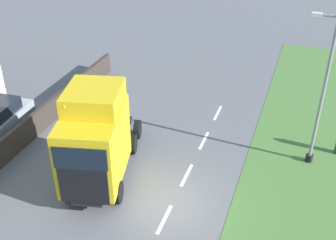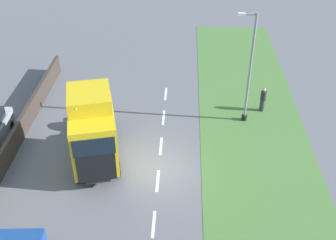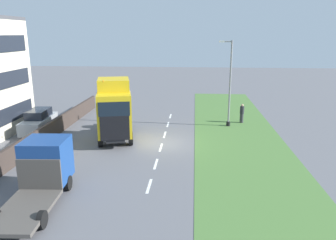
% 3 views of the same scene
% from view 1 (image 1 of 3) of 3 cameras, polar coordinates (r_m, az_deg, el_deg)
% --- Properties ---
extents(ground_plane, '(120.00, 120.00, 0.00)m').
position_cam_1_polar(ground_plane, '(19.11, 0.44, -11.53)').
color(ground_plane, slate).
rests_on(ground_plane, ground).
extents(grass_verge, '(7.00, 44.00, 0.01)m').
position_cam_1_polar(grass_verge, '(18.61, 18.84, -15.11)').
color(grass_verge, '#4C7538').
rests_on(grass_verge, ground).
extents(lane_markings, '(0.16, 17.80, 0.00)m').
position_cam_1_polar(lane_markings, '(19.60, 1.12, -10.22)').
color(lane_markings, white).
rests_on(lane_markings, ground).
extents(boundary_wall, '(0.25, 24.00, 1.39)m').
position_cam_1_polar(boundary_wall, '(22.59, -21.73, -4.24)').
color(boundary_wall, '#382D28').
rests_on(boundary_wall, ground).
extents(lorry_cab, '(4.04, 7.51, 5.01)m').
position_cam_1_polar(lorry_cab, '(19.11, -9.74, -2.70)').
color(lorry_cab, black).
rests_on(lorry_cab, ground).
extents(lamp_post, '(1.30, 0.36, 7.64)m').
position_cam_1_polar(lamp_post, '(21.01, 19.88, 2.43)').
color(lamp_post, black).
rests_on(lamp_post, ground).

